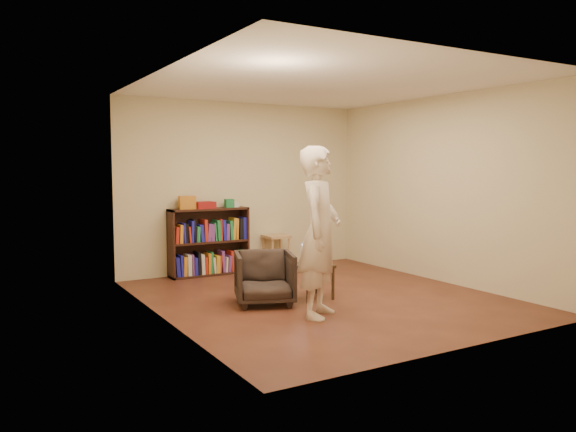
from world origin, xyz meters
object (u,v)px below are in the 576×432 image
stool (276,242)px  person (320,232)px  side_table (313,270)px  laptop (315,259)px  bookshelf (209,246)px  armchair (264,278)px

stool → person: person is taller
side_table → laptop: laptop is taller
side_table → bookshelf: bearing=104.2°
armchair → side_table: size_ratio=1.61×
person → stool: bearing=28.5°
bookshelf → stool: 1.12m
bookshelf → laptop: 2.11m
bookshelf → armchair: (-0.12, -2.02, -0.13)m
bookshelf → armchair: bearing=-93.4°
bookshelf → stool: size_ratio=2.24×
stool → laptop: (-0.54, -1.97, 0.05)m
laptop → person: (-0.43, -0.76, 0.43)m
laptop → person: 0.98m
bookshelf → laptop: (0.57, -2.03, 0.04)m
armchair → stool: bearing=78.3°
stool → bookshelf: bearing=176.7°
armchair → laptop: bearing=19.3°
armchair → bookshelf: bearing=107.2°
person → bookshelf: bearing=51.1°
armchair → side_table: 0.64m
bookshelf → laptop: bookshelf is taller
stool → armchair: 2.31m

